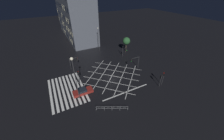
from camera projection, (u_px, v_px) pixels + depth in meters
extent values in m
plane|color=black|center=(112.00, 76.00, 34.36)|extent=(200.00, 200.00, 0.00)
cube|color=silver|center=(82.00, 85.00, 31.11)|extent=(12.06, 0.50, 0.01)
cube|color=silver|center=(78.00, 86.00, 30.76)|extent=(12.06, 0.50, 0.01)
cube|color=silver|center=(75.00, 87.00, 30.42)|extent=(12.06, 0.50, 0.01)
cube|color=silver|center=(71.00, 88.00, 30.07)|extent=(12.06, 0.50, 0.01)
cube|color=silver|center=(67.00, 90.00, 29.73)|extent=(12.06, 0.50, 0.01)
cube|color=silver|center=(63.00, 91.00, 29.38)|extent=(12.06, 0.50, 0.01)
cube|color=silver|center=(59.00, 92.00, 29.04)|extent=(12.06, 0.50, 0.01)
cube|color=silver|center=(55.00, 93.00, 28.70)|extent=(12.06, 0.50, 0.01)
cube|color=silver|center=(51.00, 95.00, 28.35)|extent=(12.06, 0.50, 0.01)
cube|color=silver|center=(105.00, 88.00, 30.11)|extent=(10.52, 10.52, 0.01)
cube|color=silver|center=(94.00, 72.00, 35.72)|extent=(10.52, 10.52, 0.01)
cube|color=silver|center=(109.00, 82.00, 32.24)|extent=(10.52, 10.52, 0.01)
cube|color=silver|center=(103.00, 74.00, 35.04)|extent=(10.52, 10.52, 0.01)
cube|color=silver|center=(112.00, 76.00, 34.36)|extent=(10.52, 10.52, 0.01)
cube|color=silver|center=(112.00, 76.00, 34.36)|extent=(10.52, 10.52, 0.01)
cube|color=silver|center=(115.00, 71.00, 36.49)|extent=(10.52, 10.52, 0.01)
cube|color=silver|center=(121.00, 78.00, 33.69)|extent=(10.52, 10.52, 0.01)
cube|color=silver|center=(117.00, 66.00, 38.62)|extent=(10.52, 10.52, 0.01)
cube|color=silver|center=(131.00, 79.00, 33.01)|extent=(10.52, 10.52, 0.01)
cube|color=silver|center=(126.00, 92.00, 29.03)|extent=(0.30, 12.06, 0.01)
cube|color=#4C515B|center=(74.00, 16.00, 57.61)|extent=(36.22, 10.00, 18.87)
cube|color=black|center=(61.00, 26.00, 71.86)|extent=(1.40, 0.06, 1.80)
cube|color=black|center=(62.00, 27.00, 69.18)|extent=(1.40, 0.06, 1.80)
cube|color=black|center=(63.00, 29.00, 66.50)|extent=(1.40, 0.06, 1.80)
cube|color=beige|center=(64.00, 30.00, 63.82)|extent=(1.40, 0.06, 1.80)
cube|color=beige|center=(65.00, 32.00, 61.14)|extent=(1.40, 0.06, 1.80)
cube|color=black|center=(67.00, 34.00, 58.46)|extent=(1.40, 0.06, 1.80)
cube|color=black|center=(68.00, 37.00, 55.78)|extent=(1.40, 0.06, 1.80)
cube|color=beige|center=(70.00, 39.00, 53.10)|extent=(1.40, 0.06, 1.80)
cube|color=beige|center=(72.00, 42.00, 50.41)|extent=(1.40, 0.06, 1.80)
cube|color=black|center=(74.00, 45.00, 47.73)|extent=(1.40, 0.06, 1.80)
cube|color=beige|center=(59.00, 18.00, 69.67)|extent=(1.40, 0.06, 1.80)
cube|color=black|center=(60.00, 19.00, 66.99)|extent=(1.40, 0.06, 1.80)
cube|color=black|center=(61.00, 21.00, 64.31)|extent=(1.40, 0.06, 1.80)
cube|color=beige|center=(62.00, 22.00, 61.63)|extent=(1.40, 0.06, 1.80)
cube|color=beige|center=(64.00, 24.00, 58.95)|extent=(1.40, 0.06, 1.80)
cube|color=black|center=(65.00, 26.00, 56.26)|extent=(1.40, 0.06, 1.80)
cube|color=beige|center=(66.00, 27.00, 53.58)|extent=(1.40, 0.06, 1.80)
cube|color=beige|center=(68.00, 30.00, 50.90)|extent=(1.40, 0.06, 1.80)
cube|color=beige|center=(70.00, 32.00, 48.22)|extent=(1.40, 0.06, 1.80)
cube|color=beige|center=(72.00, 35.00, 45.54)|extent=(1.40, 0.06, 1.80)
cube|color=beige|center=(57.00, 10.00, 67.48)|extent=(1.40, 0.06, 1.80)
cube|color=black|center=(58.00, 11.00, 64.80)|extent=(1.40, 0.06, 1.80)
cube|color=black|center=(59.00, 12.00, 62.11)|extent=(1.40, 0.06, 1.80)
cube|color=black|center=(60.00, 14.00, 59.43)|extent=(1.40, 0.06, 1.80)
cube|color=beige|center=(62.00, 15.00, 56.75)|extent=(1.40, 0.06, 1.80)
cube|color=black|center=(63.00, 16.00, 54.07)|extent=(1.40, 0.06, 1.80)
cube|color=black|center=(64.00, 18.00, 51.39)|extent=(1.40, 0.06, 1.80)
cube|color=beige|center=(66.00, 19.00, 48.71)|extent=(1.40, 0.06, 1.80)
cube|color=beige|center=(68.00, 21.00, 46.03)|extent=(1.40, 0.06, 1.80)
cube|color=black|center=(70.00, 23.00, 43.35)|extent=(1.40, 0.06, 1.80)
cube|color=black|center=(56.00, 2.00, 65.28)|extent=(1.40, 0.06, 1.80)
cube|color=black|center=(56.00, 3.00, 62.60)|extent=(1.40, 0.06, 1.80)
cube|color=black|center=(57.00, 3.00, 59.92)|extent=(1.40, 0.06, 1.80)
cube|color=black|center=(58.00, 4.00, 57.24)|extent=(1.40, 0.06, 1.80)
cube|color=black|center=(60.00, 5.00, 54.56)|extent=(1.40, 0.06, 1.80)
cube|color=black|center=(61.00, 6.00, 51.88)|extent=(1.40, 0.06, 1.80)
cube|color=beige|center=(62.00, 7.00, 49.20)|extent=(1.40, 0.06, 1.80)
cube|color=beige|center=(64.00, 8.00, 46.52)|extent=(1.40, 0.06, 1.80)
cube|color=black|center=(66.00, 9.00, 43.84)|extent=(1.40, 0.06, 1.80)
cube|color=black|center=(68.00, 11.00, 41.15)|extent=(1.40, 0.06, 1.80)
cylinder|color=#2D2D30|center=(70.00, 64.00, 36.20)|extent=(0.11, 0.11, 3.52)
cylinder|color=#2D2D30|center=(73.00, 58.00, 35.71)|extent=(0.09, 2.09, 0.09)
cube|color=black|center=(77.00, 59.00, 36.36)|extent=(0.28, 0.16, 0.90)
sphere|color=red|center=(77.00, 58.00, 36.24)|extent=(0.18, 0.18, 0.18)
sphere|color=black|center=(77.00, 59.00, 36.40)|extent=(0.18, 0.18, 0.18)
sphere|color=black|center=(77.00, 60.00, 36.57)|extent=(0.18, 0.18, 0.18)
cube|color=black|center=(77.00, 59.00, 36.33)|extent=(0.36, 0.02, 0.98)
cylinder|color=#2D2D30|center=(138.00, 62.00, 36.62)|extent=(0.11, 0.11, 3.92)
cylinder|color=#2D2D30|center=(136.00, 58.00, 35.14)|extent=(0.09, 2.48, 0.09)
cube|color=black|center=(132.00, 60.00, 34.92)|extent=(0.28, 0.16, 0.90)
sphere|color=black|center=(132.00, 59.00, 34.71)|extent=(0.18, 0.18, 0.18)
sphere|color=black|center=(131.00, 60.00, 34.87)|extent=(0.18, 0.18, 0.18)
sphere|color=green|center=(131.00, 61.00, 35.04)|extent=(0.18, 0.18, 0.18)
cube|color=black|center=(132.00, 60.00, 34.95)|extent=(0.36, 0.02, 0.98)
cylinder|color=#2D2D30|center=(123.00, 51.00, 42.83)|extent=(0.11, 0.11, 4.17)
cylinder|color=#2D2D30|center=(125.00, 47.00, 40.95)|extent=(2.18, 0.09, 0.09)
cube|color=black|center=(126.00, 49.00, 40.39)|extent=(0.16, 0.28, 0.90)
sphere|color=black|center=(127.00, 49.00, 40.14)|extent=(0.18, 0.18, 0.18)
sphere|color=black|center=(127.00, 50.00, 40.31)|extent=(0.18, 0.18, 0.18)
sphere|color=green|center=(127.00, 50.00, 40.47)|extent=(0.18, 0.18, 0.18)
cube|color=black|center=(126.00, 49.00, 40.46)|extent=(0.02, 0.36, 0.98)
cylinder|color=#2D2D30|center=(78.00, 78.00, 30.11)|extent=(0.11, 0.11, 4.11)
cube|color=black|center=(78.00, 73.00, 29.30)|extent=(0.28, 0.16, 0.90)
sphere|color=red|center=(78.00, 71.00, 29.18)|extent=(0.18, 0.18, 0.18)
sphere|color=black|center=(78.00, 73.00, 29.34)|extent=(0.18, 0.18, 0.18)
sphere|color=black|center=(78.00, 74.00, 29.51)|extent=(0.18, 0.18, 0.18)
cube|color=black|center=(77.00, 73.00, 29.26)|extent=(0.36, 0.02, 0.98)
cylinder|color=#2D2D30|center=(163.00, 78.00, 30.24)|extent=(0.11, 0.11, 3.79)
cube|color=black|center=(164.00, 74.00, 29.42)|extent=(0.28, 0.16, 0.90)
sphere|color=red|center=(164.00, 73.00, 29.21)|extent=(0.18, 0.18, 0.18)
sphere|color=black|center=(164.00, 74.00, 29.38)|extent=(0.18, 0.18, 0.18)
sphere|color=black|center=(163.00, 75.00, 29.54)|extent=(0.18, 0.18, 0.18)
cube|color=black|center=(164.00, 74.00, 29.46)|extent=(0.36, 0.02, 0.98)
cylinder|color=#2D2D30|center=(160.00, 81.00, 29.75)|extent=(0.11, 0.11, 3.37)
cube|color=black|center=(161.00, 77.00, 29.19)|extent=(0.16, 0.28, 0.90)
sphere|color=red|center=(161.00, 76.00, 29.11)|extent=(0.18, 0.18, 0.18)
sphere|color=black|center=(161.00, 77.00, 29.28)|extent=(0.18, 0.18, 0.18)
sphere|color=black|center=(160.00, 78.00, 29.44)|extent=(0.18, 0.18, 0.18)
cube|color=black|center=(161.00, 77.00, 29.13)|extent=(0.02, 0.36, 0.98)
cylinder|color=#2D2D30|center=(76.00, 81.00, 24.75)|extent=(0.14, 0.14, 9.65)
sphere|color=#F4EAC6|center=(72.00, 59.00, 21.98)|extent=(0.60, 0.60, 0.60)
cylinder|color=#2D2D30|center=(99.00, 40.00, 45.53)|extent=(0.14, 0.14, 8.45)
sphere|color=#F4EAC6|center=(98.00, 28.00, 43.12)|extent=(0.41, 0.41, 0.41)
cylinder|color=brown|center=(126.00, 48.00, 46.55)|extent=(0.22, 0.22, 3.16)
sphere|color=#235128|center=(126.00, 41.00, 45.13)|extent=(2.68, 2.68, 2.68)
cube|color=maroon|center=(83.00, 92.00, 28.40)|extent=(1.88, 4.47, 0.63)
cube|color=black|center=(82.00, 90.00, 28.05)|extent=(1.66, 1.88, 0.46)
sphere|color=white|center=(91.00, 87.00, 29.70)|extent=(0.16, 0.16, 0.16)
sphere|color=white|center=(93.00, 90.00, 28.83)|extent=(0.16, 0.16, 0.16)
cylinder|color=black|center=(88.00, 88.00, 29.63)|extent=(0.20, 0.67, 0.67)
cylinder|color=black|center=(90.00, 93.00, 28.42)|extent=(0.20, 0.67, 0.67)
cylinder|color=black|center=(76.00, 92.00, 28.57)|extent=(0.20, 0.67, 0.67)
cylinder|color=black|center=(78.00, 97.00, 27.36)|extent=(0.20, 0.67, 0.67)
cylinder|color=#9EA0A5|center=(96.00, 108.00, 24.45)|extent=(0.05, 0.05, 1.05)
cylinder|color=#9EA0A5|center=(104.00, 108.00, 24.45)|extent=(0.05, 0.05, 1.05)
cylinder|color=#9EA0A5|center=(112.00, 108.00, 24.45)|extent=(0.05, 0.05, 1.05)
cylinder|color=#9EA0A5|center=(120.00, 108.00, 24.45)|extent=(0.05, 0.05, 1.05)
cylinder|color=#9EA0A5|center=(128.00, 108.00, 24.45)|extent=(0.05, 0.05, 1.05)
cylinder|color=#9EA0A5|center=(112.00, 107.00, 24.19)|extent=(2.87, 5.51, 0.04)
cylinder|color=#9EA0A5|center=(112.00, 108.00, 24.43)|extent=(2.87, 5.51, 0.04)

